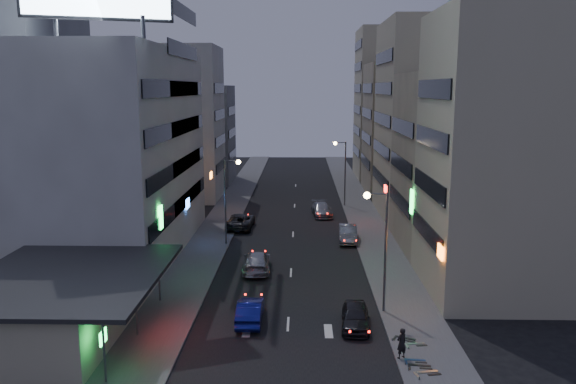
{
  "coord_description": "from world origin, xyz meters",
  "views": [
    {
      "loc": [
        0.76,
        -29.27,
        14.7
      ],
      "look_at": [
        -0.31,
        17.48,
        5.97
      ],
      "focal_mm": 35.0,
      "sensor_mm": 36.0,
      "label": 1
    }
  ],
  "objects_px": {
    "parked_car_right_near": "(355,316)",
    "scooter_silver_a": "(438,360)",
    "person": "(402,343)",
    "parked_car_right_mid": "(348,234)",
    "road_car_silver": "(256,261)",
    "road_car_blue": "(250,311)",
    "scooter_silver_b": "(425,334)",
    "parked_car_right_far": "(322,210)",
    "scooter_black_b": "(417,330)",
    "parked_car_left": "(241,221)",
    "scooter_blue": "(426,351)",
    "scooter_black_a": "(432,356)"
  },
  "relations": [
    {
      "from": "scooter_blue",
      "to": "road_car_blue",
      "type": "bearing_deg",
      "value": 68.73
    },
    {
      "from": "parked_car_left",
      "to": "road_car_silver",
      "type": "xyz_separation_m",
      "value": [
        2.78,
        -13.99,
        -0.01
      ]
    },
    {
      "from": "parked_car_right_near",
      "to": "scooter_silver_a",
      "type": "height_order",
      "value": "parked_car_right_near"
    },
    {
      "from": "road_car_blue",
      "to": "road_car_silver",
      "type": "distance_m",
      "value": 10.13
    },
    {
      "from": "parked_car_right_near",
      "to": "road_car_blue",
      "type": "bearing_deg",
      "value": 178.68
    },
    {
      "from": "parked_car_right_near",
      "to": "parked_car_left",
      "type": "distance_m",
      "value": 26.65
    },
    {
      "from": "road_car_silver",
      "to": "scooter_black_a",
      "type": "distance_m",
      "value": 19.06
    },
    {
      "from": "scooter_black_b",
      "to": "scooter_silver_b",
      "type": "relative_size",
      "value": 1.05
    },
    {
      "from": "scooter_silver_a",
      "to": "parked_car_left",
      "type": "bearing_deg",
      "value": 14.31
    },
    {
      "from": "scooter_silver_b",
      "to": "parked_car_right_near",
      "type": "bearing_deg",
      "value": 50.74
    },
    {
      "from": "road_car_blue",
      "to": "scooter_black_b",
      "type": "height_order",
      "value": "road_car_blue"
    },
    {
      "from": "parked_car_right_far",
      "to": "person",
      "type": "bearing_deg",
      "value": -90.7
    },
    {
      "from": "parked_car_right_far",
      "to": "scooter_silver_a",
      "type": "bearing_deg",
      "value": -88.29
    },
    {
      "from": "scooter_silver_a",
      "to": "scooter_black_b",
      "type": "distance_m",
      "value": 3.65
    },
    {
      "from": "road_car_silver",
      "to": "scooter_black_b",
      "type": "xyz_separation_m",
      "value": [
        10.44,
        -12.72,
        -0.09
      ]
    },
    {
      "from": "scooter_silver_a",
      "to": "scooter_black_b",
      "type": "relative_size",
      "value": 1.04
    },
    {
      "from": "parked_car_right_mid",
      "to": "road_car_silver",
      "type": "relative_size",
      "value": 0.88
    },
    {
      "from": "parked_car_left",
      "to": "road_car_silver",
      "type": "bearing_deg",
      "value": 103.12
    },
    {
      "from": "person",
      "to": "road_car_silver",
      "type": "bearing_deg",
      "value": -90.8
    },
    {
      "from": "parked_car_right_near",
      "to": "scooter_blue",
      "type": "xyz_separation_m",
      "value": [
        3.43,
        -4.39,
        -0.08
      ]
    },
    {
      "from": "parked_car_right_near",
      "to": "parked_car_left",
      "type": "relative_size",
      "value": 0.74
    },
    {
      "from": "parked_car_right_mid",
      "to": "scooter_black_b",
      "type": "relative_size",
      "value": 2.54
    },
    {
      "from": "person",
      "to": "scooter_blue",
      "type": "xyz_separation_m",
      "value": [
        1.32,
        -0.16,
        -0.35
      ]
    },
    {
      "from": "parked_car_right_mid",
      "to": "parked_car_right_far",
      "type": "height_order",
      "value": "parked_car_right_mid"
    },
    {
      "from": "parked_car_right_near",
      "to": "person",
      "type": "distance_m",
      "value": 4.74
    },
    {
      "from": "parked_car_right_near",
      "to": "parked_car_left",
      "type": "height_order",
      "value": "parked_car_left"
    },
    {
      "from": "scooter_silver_a",
      "to": "scooter_silver_b",
      "type": "relative_size",
      "value": 1.1
    },
    {
      "from": "parked_car_right_far",
      "to": "scooter_silver_b",
      "type": "relative_size",
      "value": 2.87
    },
    {
      "from": "parked_car_right_mid",
      "to": "road_car_silver",
      "type": "distance_m",
      "value": 12.18
    },
    {
      "from": "parked_car_left",
      "to": "scooter_black_b",
      "type": "height_order",
      "value": "parked_car_left"
    },
    {
      "from": "person",
      "to": "scooter_silver_a",
      "type": "bearing_deg",
      "value": 109.6
    },
    {
      "from": "scooter_black_a",
      "to": "scooter_silver_a",
      "type": "distance_m",
      "value": 0.54
    },
    {
      "from": "road_car_blue",
      "to": "scooter_black_a",
      "type": "xyz_separation_m",
      "value": [
        10.19,
        -5.72,
        -0.05
      ]
    },
    {
      "from": "parked_car_right_mid",
      "to": "scooter_silver_b",
      "type": "relative_size",
      "value": 2.68
    },
    {
      "from": "parked_car_right_mid",
      "to": "road_car_blue",
      "type": "relative_size",
      "value": 1.08
    },
    {
      "from": "road_car_silver",
      "to": "scooter_blue",
      "type": "bearing_deg",
      "value": 122.03
    },
    {
      "from": "parked_car_left",
      "to": "person",
      "type": "relative_size",
      "value": 3.3
    },
    {
      "from": "parked_car_right_near",
      "to": "parked_car_right_mid",
      "type": "xyz_separation_m",
      "value": [
        1.15,
        19.84,
        0.06
      ]
    },
    {
      "from": "road_car_blue",
      "to": "scooter_black_a",
      "type": "distance_m",
      "value": 11.69
    },
    {
      "from": "scooter_silver_b",
      "to": "parked_car_left",
      "type": "bearing_deg",
      "value": 18.29
    },
    {
      "from": "parked_car_right_near",
      "to": "parked_car_right_far",
      "type": "xyz_separation_m",
      "value": [
        -0.96,
        30.84,
        0.02
      ]
    },
    {
      "from": "parked_car_right_near",
      "to": "scooter_black_a",
      "type": "distance_m",
      "value": 6.18
    },
    {
      "from": "road_car_silver",
      "to": "person",
      "type": "height_order",
      "value": "person"
    },
    {
      "from": "scooter_silver_a",
      "to": "road_car_blue",
      "type": "bearing_deg",
      "value": 49.28
    },
    {
      "from": "parked_car_right_near",
      "to": "scooter_silver_b",
      "type": "relative_size",
      "value": 2.38
    },
    {
      "from": "scooter_silver_a",
      "to": "scooter_silver_b",
      "type": "bearing_deg",
      "value": -10.33
    },
    {
      "from": "parked_car_right_near",
      "to": "scooter_black_a",
      "type": "relative_size",
      "value": 2.31
    },
    {
      "from": "parked_car_right_near",
      "to": "person",
      "type": "bearing_deg",
      "value": -58.97
    },
    {
      "from": "parked_car_left",
      "to": "scooter_blue",
      "type": "xyz_separation_m",
      "value": [
        13.22,
        -29.18,
        -0.15
      ]
    },
    {
      "from": "parked_car_right_far",
      "to": "scooter_silver_a",
      "type": "height_order",
      "value": "parked_car_right_far"
    }
  ]
}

